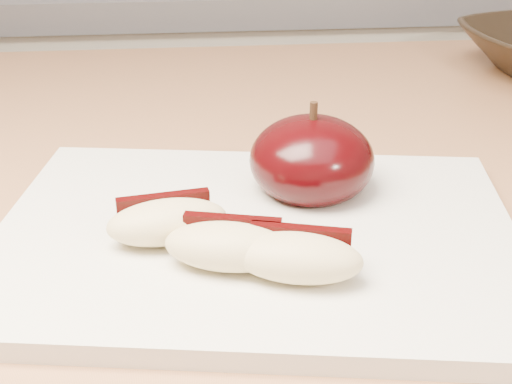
{
  "coord_description": "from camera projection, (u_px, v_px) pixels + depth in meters",
  "views": [
    {
      "loc": [
        -0.12,
        -0.02,
        1.13
      ],
      "look_at": [
        -0.08,
        0.35,
        0.94
      ],
      "focal_mm": 50.0,
      "sensor_mm": 36.0,
      "label": 1
    }
  ],
  "objects": [
    {
      "name": "back_cabinet",
      "position": [
        254.0,
        209.0,
        1.39
      ],
      "size": [
        2.4,
        0.62,
        0.94
      ],
      "color": "silver",
      "rests_on": "ground"
    },
    {
      "name": "apple_wedge_b",
      "position": [
        228.0,
        245.0,
        0.39
      ],
      "size": [
        0.08,
        0.05,
        0.03
      ],
      "rotation": [
        0.0,
        0.0,
        -0.24
      ],
      "color": "#D2BC85",
      "rests_on": "cutting_board"
    },
    {
      "name": "apple_half",
      "position": [
        312.0,
        160.0,
        0.48
      ],
      "size": [
        0.1,
        0.1,
        0.07
      ],
      "rotation": [
        0.0,
        0.0,
        -0.26
      ],
      "color": "black",
      "rests_on": "cutting_board"
    },
    {
      "name": "apple_wedge_a",
      "position": [
        167.0,
        221.0,
        0.42
      ],
      "size": [
        0.08,
        0.05,
        0.03
      ],
      "rotation": [
        0.0,
        0.0,
        0.16
      ],
      "color": "#D2BC85",
      "rests_on": "cutting_board"
    },
    {
      "name": "cutting_board",
      "position": [
        256.0,
        237.0,
        0.44
      ],
      "size": [
        0.35,
        0.28,
        0.01
      ],
      "primitive_type": "cube",
      "rotation": [
        0.0,
        0.0,
        -0.16
      ],
      "color": "silver",
      "rests_on": "island_counter"
    },
    {
      "name": "apple_wedge_c",
      "position": [
        298.0,
        256.0,
        0.38
      ],
      "size": [
        0.08,
        0.05,
        0.03
      ],
      "rotation": [
        0.0,
        0.0,
        -0.27
      ],
      "color": "#D2BC85",
      "rests_on": "cutting_board"
    }
  ]
}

